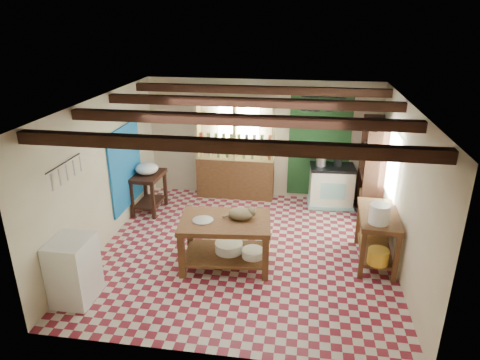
# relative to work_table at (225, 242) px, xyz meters

# --- Properties ---
(floor) EXTENTS (5.00, 5.00, 0.02)m
(floor) POSITION_rel_work_table_xyz_m (0.26, 0.49, -0.42)
(floor) COLOR maroon
(floor) RESTS_ON ground
(ceiling) EXTENTS (5.00, 5.00, 0.02)m
(ceiling) POSITION_rel_work_table_xyz_m (0.26, 0.49, 2.19)
(ceiling) COLOR #46464B
(ceiling) RESTS_ON wall_back
(wall_back) EXTENTS (5.00, 0.04, 2.60)m
(wall_back) POSITION_rel_work_table_xyz_m (0.26, 2.99, 0.89)
(wall_back) COLOR beige
(wall_back) RESTS_ON floor
(wall_front) EXTENTS (5.00, 0.04, 2.60)m
(wall_front) POSITION_rel_work_table_xyz_m (0.26, -2.01, 0.89)
(wall_front) COLOR beige
(wall_front) RESTS_ON floor
(wall_left) EXTENTS (0.04, 5.00, 2.60)m
(wall_left) POSITION_rel_work_table_xyz_m (-2.24, 0.49, 0.89)
(wall_left) COLOR beige
(wall_left) RESTS_ON floor
(wall_right) EXTENTS (0.04, 5.00, 2.60)m
(wall_right) POSITION_rel_work_table_xyz_m (2.76, 0.49, 0.89)
(wall_right) COLOR beige
(wall_right) RESTS_ON floor
(ceiling_beams) EXTENTS (5.00, 3.80, 0.15)m
(ceiling_beams) POSITION_rel_work_table_xyz_m (0.26, 0.49, 2.07)
(ceiling_beams) COLOR #391D13
(ceiling_beams) RESTS_ON ceiling
(blue_wall_patch) EXTENTS (0.04, 1.40, 1.60)m
(blue_wall_patch) POSITION_rel_work_table_xyz_m (-2.21, 1.39, 0.69)
(blue_wall_patch) COLOR #1868B5
(blue_wall_patch) RESTS_ON wall_left
(green_wall_patch) EXTENTS (1.30, 0.04, 2.30)m
(green_wall_patch) POSITION_rel_work_table_xyz_m (1.51, 2.96, 0.84)
(green_wall_patch) COLOR #1B441E
(green_wall_patch) RESTS_ON wall_back
(window_back) EXTENTS (0.90, 0.02, 0.80)m
(window_back) POSITION_rel_work_table_xyz_m (-0.24, 2.97, 1.29)
(window_back) COLOR silver
(window_back) RESTS_ON wall_back
(window_right) EXTENTS (0.02, 1.30, 1.20)m
(window_right) POSITION_rel_work_table_xyz_m (2.74, 1.49, 0.99)
(window_right) COLOR silver
(window_right) RESTS_ON wall_right
(utensil_rail) EXTENTS (0.06, 0.90, 0.28)m
(utensil_rail) POSITION_rel_work_table_xyz_m (-2.18, -0.71, 1.37)
(utensil_rail) COLOR black
(utensil_rail) RESTS_ON wall_left
(pot_rack) EXTENTS (0.86, 0.12, 0.36)m
(pot_rack) POSITION_rel_work_table_xyz_m (1.51, 2.54, 1.77)
(pot_rack) COLOR black
(pot_rack) RESTS_ON ceiling
(shelving_unit) EXTENTS (1.70, 0.34, 2.20)m
(shelving_unit) POSITION_rel_work_table_xyz_m (-0.29, 2.80, 0.69)
(shelving_unit) COLOR tan
(shelving_unit) RESTS_ON floor
(tall_rack) EXTENTS (0.40, 0.86, 2.00)m
(tall_rack) POSITION_rel_work_table_xyz_m (2.54, 2.29, 0.59)
(tall_rack) COLOR #391D13
(tall_rack) RESTS_ON floor
(work_table) EXTENTS (1.53, 1.10, 0.81)m
(work_table) POSITION_rel_work_table_xyz_m (0.00, 0.00, 0.00)
(work_table) COLOR brown
(work_table) RESTS_ON floor
(stove) EXTENTS (0.95, 0.67, 0.89)m
(stove) POSITION_rel_work_table_xyz_m (1.80, 2.64, 0.04)
(stove) COLOR white
(stove) RESTS_ON floor
(prep_table) EXTENTS (0.59, 0.83, 0.82)m
(prep_table) POSITION_rel_work_table_xyz_m (-1.94, 1.78, 0.01)
(prep_table) COLOR #391D13
(prep_table) RESTS_ON floor
(white_cabinet) EXTENTS (0.54, 0.64, 0.96)m
(white_cabinet) POSITION_rel_work_table_xyz_m (-1.96, -1.23, 0.07)
(white_cabinet) COLOR white
(white_cabinet) RESTS_ON floor
(right_counter) EXTENTS (0.68, 1.26, 0.88)m
(right_counter) POSITION_rel_work_table_xyz_m (2.44, 0.47, 0.03)
(right_counter) COLOR brown
(right_counter) RESTS_ON floor
(cat) EXTENTS (0.47, 0.41, 0.18)m
(cat) POSITION_rel_work_table_xyz_m (0.24, 0.08, 0.50)
(cat) COLOR olive
(cat) RESTS_ON work_table
(steel_tray) EXTENTS (0.37, 0.37, 0.02)m
(steel_tray) POSITION_rel_work_table_xyz_m (-0.34, -0.09, 0.42)
(steel_tray) COLOR #B0B1B8
(steel_tray) RESTS_ON work_table
(basin_large) EXTENTS (0.50, 0.50, 0.16)m
(basin_large) POSITION_rel_work_table_xyz_m (0.04, 0.05, -0.11)
(basin_large) COLOR white
(basin_large) RESTS_ON work_table
(basin_small) EXTENTS (0.39, 0.39, 0.13)m
(basin_small) POSITION_rel_work_table_xyz_m (0.46, -0.05, -0.13)
(basin_small) COLOR white
(basin_small) RESTS_ON work_table
(kettle_left) EXTENTS (0.22, 0.22, 0.24)m
(kettle_left) POSITION_rel_work_table_xyz_m (1.55, 2.62, 0.61)
(kettle_left) COLOR #B0B1B8
(kettle_left) RESTS_ON stove
(kettle_right) EXTENTS (0.17, 0.17, 0.20)m
(kettle_right) POSITION_rel_work_table_xyz_m (1.90, 2.64, 0.59)
(kettle_right) COLOR black
(kettle_right) RESTS_ON stove
(enamel_bowl) EXTENTS (0.48, 0.48, 0.23)m
(enamel_bowl) POSITION_rel_work_table_xyz_m (-1.94, 1.78, 0.53)
(enamel_bowl) COLOR white
(enamel_bowl) RESTS_ON prep_table
(white_bucket) EXTENTS (0.32, 0.32, 0.30)m
(white_bucket) POSITION_rel_work_table_xyz_m (2.37, 0.13, 0.63)
(white_bucket) COLOR white
(white_bucket) RESTS_ON right_counter
(wicker_basket) EXTENTS (0.46, 0.37, 0.31)m
(wicker_basket) POSITION_rel_work_table_xyz_m (2.45, 0.77, -0.02)
(wicker_basket) COLOR olive
(wicker_basket) RESTS_ON right_counter
(yellow_tub) EXTENTS (0.34, 0.34, 0.24)m
(yellow_tub) POSITION_rel_work_table_xyz_m (2.41, 0.02, -0.05)
(yellow_tub) COLOR gold
(yellow_tub) RESTS_ON right_counter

